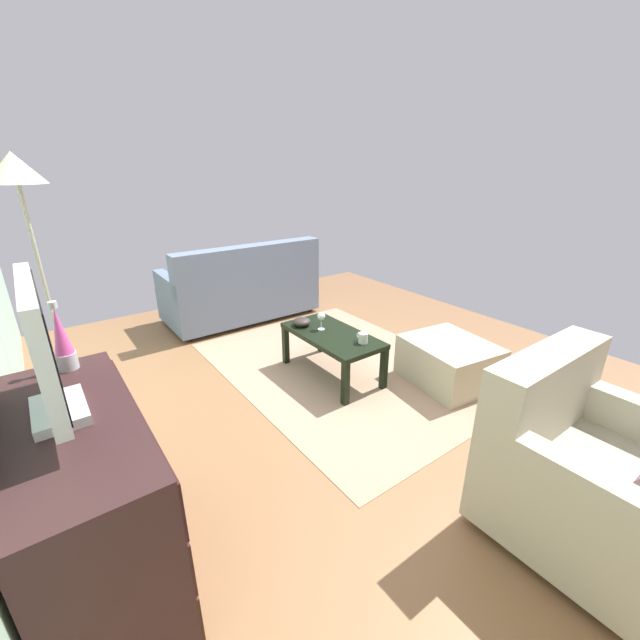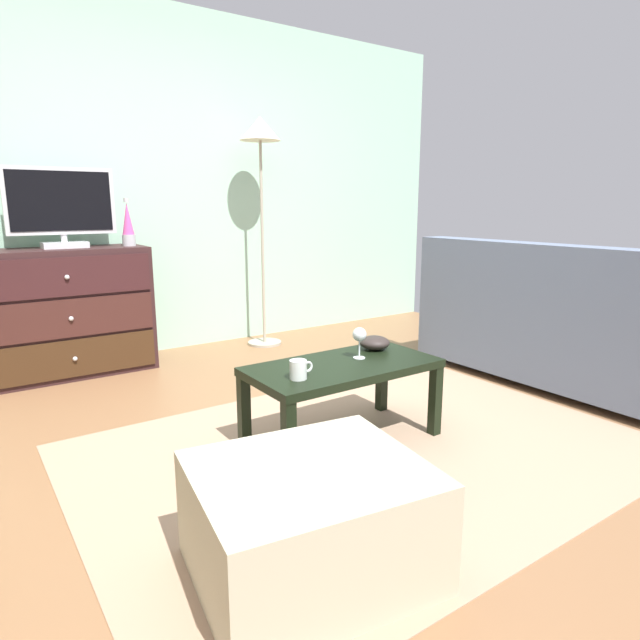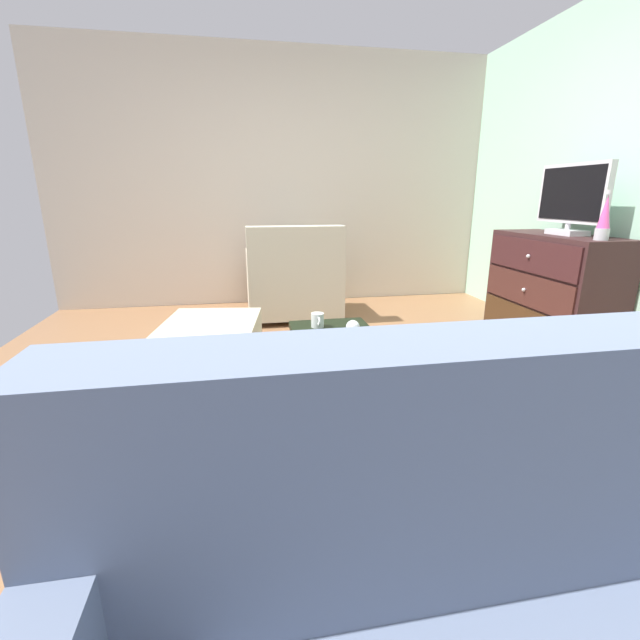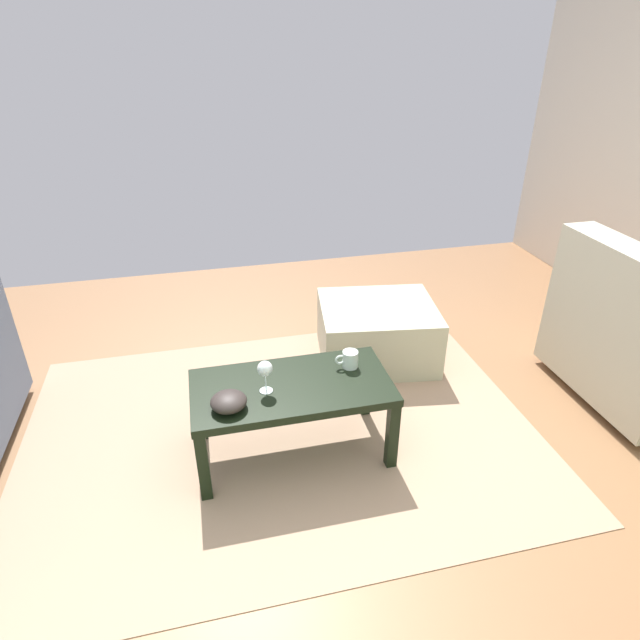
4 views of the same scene
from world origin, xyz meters
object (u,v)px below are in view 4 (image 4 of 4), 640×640
object	(u,v)px
coffee_table	(292,394)
ottoman	(377,332)
bowl_decorative	(229,402)
mug	(350,359)
wine_glass	(265,370)

from	to	relation	value
coffee_table	ottoman	bearing A→B (deg)	-132.85
coffee_table	bowl_decorative	bearing A→B (deg)	20.85
mug	ottoman	world-z (taller)	mug
bowl_decorative	ottoman	xyz separation A→B (m)	(-0.97, -0.84, -0.26)
mug	ottoman	xyz separation A→B (m)	(-0.37, -0.65, -0.26)
wine_glass	ottoman	bearing A→B (deg)	-136.60
mug	bowl_decorative	bearing A→B (deg)	17.77
wine_glass	mug	world-z (taller)	wine_glass
mug	bowl_decorative	world-z (taller)	mug
mug	bowl_decorative	distance (m)	0.63
ottoman	coffee_table	bearing A→B (deg)	47.15
wine_glass	ottoman	xyz separation A→B (m)	(-0.80, -0.75, -0.34)
bowl_decorative	ottoman	world-z (taller)	bowl_decorative
mug	bowl_decorative	xyz separation A→B (m)	(0.60, 0.19, -0.01)
coffee_table	wine_glass	world-z (taller)	wine_glass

